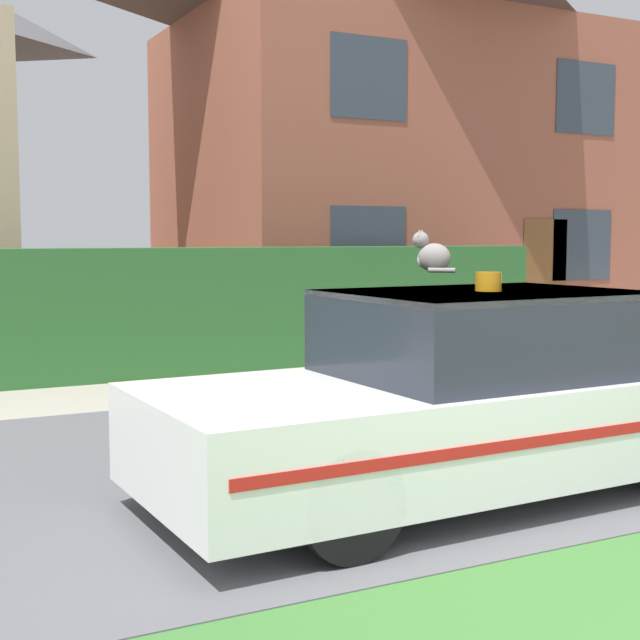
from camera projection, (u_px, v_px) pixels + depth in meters
The scene contains 5 objects.
road_strip at pixel (326, 454), 7.31m from camera, with size 28.00×5.19×0.01m, color #5B5B60.
garden_hedge at pixel (184, 311), 11.53m from camera, with size 10.77×0.60×1.64m, color #2D662D.
police_car at pixel (471, 397), 6.19m from camera, with size 4.57×1.88×1.53m.
cat at pixel (431, 255), 6.13m from camera, with size 0.27×0.34×0.29m.
house_right at pixel (393, 121), 17.84m from camera, with size 8.73×6.21×8.03m.
Camera 1 is at (-3.32, -2.44, 1.78)m, focal length 50.00 mm.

